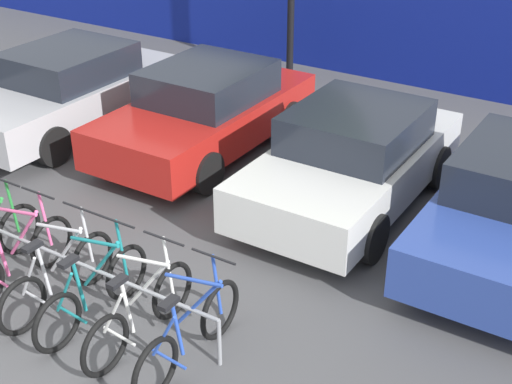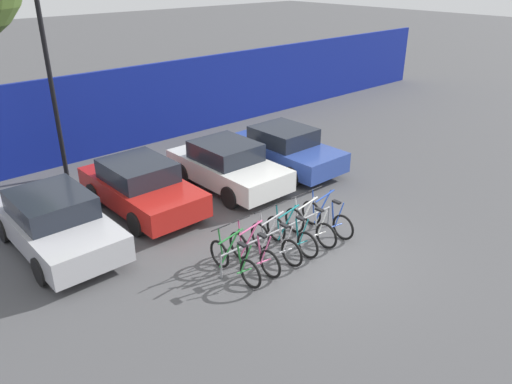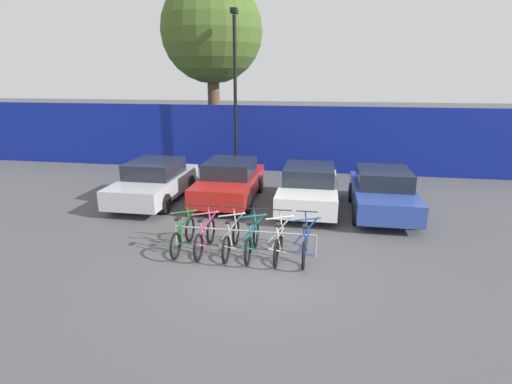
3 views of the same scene
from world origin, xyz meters
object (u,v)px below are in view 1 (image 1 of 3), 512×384
bicycle_silver (59,278)px  car_red (206,110)px  bicycle_blue (189,334)px  bicycle_teal (93,293)px  bike_rack (86,271)px  car_white (352,159)px  car_silver (68,89)px  bicycle_white (140,313)px  bicycle_pink (17,260)px

bicycle_silver → car_red: bearing=105.9°
bicycle_silver → bicycle_blue: bearing=2.1°
bicycle_silver → bicycle_teal: 0.52m
bike_rack → car_white: bearing=69.2°
car_silver → bicycle_white: bearing=-38.3°
bicycle_teal → bicycle_blue: same height
bicycle_pink → bicycle_white: size_ratio=1.00×
car_white → bicycle_silver: bearing=-113.6°
bicycle_white → car_white: 3.90m
bicycle_pink → bicycle_blue: bearing=0.3°
bicycle_white → car_silver: car_silver is taller
bicycle_silver → bicycle_white: bearing=2.1°
bicycle_silver → car_silver: (-3.59, 3.75, 0.31)m
bicycle_white → car_silver: 6.07m
bicycle_pink → bicycle_teal: (1.18, 0.00, 0.00)m
bike_rack → bicycle_silver: bicycle_silver is taller
bicycle_blue → car_silver: size_ratio=0.41×
bike_rack → bicycle_teal: 0.30m
car_silver → car_red: (2.55, 0.47, -0.00)m
bicycle_silver → car_red: size_ratio=0.42×
bicycle_pink → car_silver: (-2.92, 3.75, 0.31)m
bicycle_silver → bicycle_teal: bearing=2.1°
car_silver → bicycle_blue: bearing=-34.9°
car_red → car_white: bearing=-7.8°
bicycle_teal → bicycle_blue: bearing=-3.5°
bicycle_blue → bicycle_silver: bearing=179.7°
bicycle_white → bicycle_teal: bearing=176.5°
bicycle_teal → bicycle_blue: 1.27m
bicycle_blue → car_silver: 6.57m
bicycle_white → car_silver: size_ratio=0.41×
car_silver → bicycle_teal: bearing=-42.4°
bicycle_silver → bicycle_pink: bearing=-177.9°
car_red → bicycle_silver: bearing=-76.2°
bike_rack → car_red: size_ratio=0.88×
bicycle_blue → bike_rack: bearing=174.1°
bicycle_white → bicycle_blue: (0.62, 0.00, 0.00)m
bike_rack → bicycle_blue: bicycle_blue is taller
bicycle_white → bicycle_silver: bearing=176.5°
car_silver → car_red: size_ratio=1.04×
car_red → car_white: (2.73, -0.38, -0.00)m
bicycle_teal → car_white: (1.17, 3.85, 0.31)m
bicycle_white → car_white: bearing=78.8°
bicycle_teal → bike_rack: bearing=144.3°
bike_rack → bicycle_pink: bearing=-171.1°
car_white → car_red: bearing=172.2°
bicycle_pink → car_red: car_red is taller
bicycle_silver → car_silver: bearing=135.8°
bicycle_silver → bicycle_white: size_ratio=1.00×
bicycle_white → car_red: size_ratio=0.42×
car_silver → bicycle_pink: bearing=-52.1°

